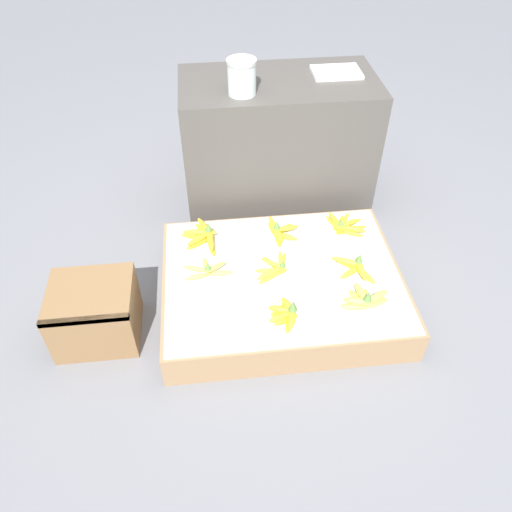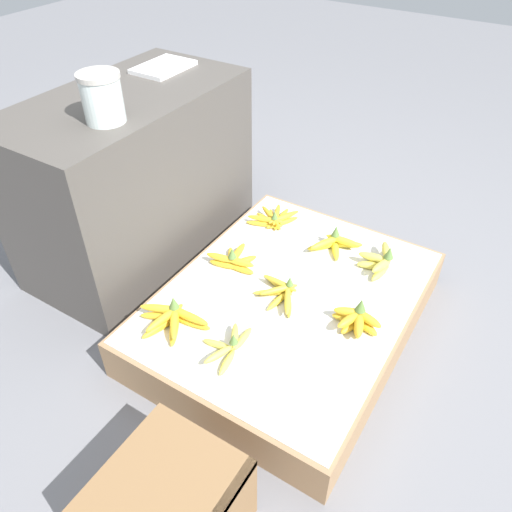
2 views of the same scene
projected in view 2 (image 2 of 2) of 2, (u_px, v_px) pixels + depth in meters
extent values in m
plane|color=slate|center=(287.00, 326.00, 1.98)|extent=(10.00, 10.00, 0.00)
cube|color=#997551|center=(288.00, 311.00, 1.92)|extent=(1.11, 0.86, 0.17)
cube|color=silver|center=(289.00, 294.00, 1.87)|extent=(1.08, 0.84, 0.00)
cube|color=#4C4742|center=(136.00, 179.00, 2.13)|extent=(1.02, 0.53, 0.74)
ellipsoid|color=gold|center=(348.00, 318.00, 1.75)|extent=(0.07, 0.12, 0.03)
ellipsoid|color=gold|center=(352.00, 325.00, 1.73)|extent=(0.12, 0.06, 0.03)
ellipsoid|color=gold|center=(358.00, 326.00, 1.72)|extent=(0.12, 0.07, 0.03)
ellipsoid|color=gold|center=(365.00, 325.00, 1.72)|extent=(0.07, 0.12, 0.03)
ellipsoid|color=gold|center=(350.00, 312.00, 1.73)|extent=(0.07, 0.12, 0.03)
ellipsoid|color=gold|center=(350.00, 320.00, 1.70)|extent=(0.12, 0.07, 0.03)
ellipsoid|color=gold|center=(359.00, 325.00, 1.68)|extent=(0.12, 0.07, 0.03)
ellipsoid|color=gold|center=(367.00, 318.00, 1.71)|extent=(0.06, 0.12, 0.03)
cone|color=#5B7F3D|center=(361.00, 305.00, 1.70)|extent=(0.04, 0.04, 0.05)
ellipsoid|color=#DBCC4C|center=(387.00, 258.00, 2.01)|extent=(0.12, 0.07, 0.03)
ellipsoid|color=#DBCC4C|center=(377.00, 261.00, 1.99)|extent=(0.06, 0.12, 0.03)
ellipsoid|color=#DBCC4C|center=(372.00, 265.00, 1.97)|extent=(0.08, 0.12, 0.03)
ellipsoid|color=#DBCC4C|center=(380.00, 273.00, 1.94)|extent=(0.12, 0.05, 0.03)
ellipsoid|color=#DBCC4C|center=(386.00, 251.00, 1.99)|extent=(0.12, 0.08, 0.03)
ellipsoid|color=#DBCC4C|center=(373.00, 257.00, 1.96)|extent=(0.05, 0.12, 0.03)
ellipsoid|color=#DBCC4C|center=(382.00, 265.00, 1.92)|extent=(0.12, 0.06, 0.03)
cone|color=#5B7F3D|center=(390.00, 253.00, 1.92)|extent=(0.04, 0.04, 0.05)
ellipsoid|color=#DBCC4C|center=(243.00, 339.00, 1.68)|extent=(0.11, 0.03, 0.02)
ellipsoid|color=#DBCC4C|center=(218.00, 345.00, 1.66)|extent=(0.04, 0.11, 0.02)
ellipsoid|color=#DBCC4C|center=(227.00, 362.00, 1.60)|extent=(0.11, 0.04, 0.02)
ellipsoid|color=#DBCC4C|center=(235.00, 336.00, 1.66)|extent=(0.11, 0.08, 0.02)
ellipsoid|color=#DBCC4C|center=(218.00, 355.00, 1.60)|extent=(0.11, 0.06, 0.02)
cone|color=#5B7F3D|center=(234.00, 339.00, 1.61)|extent=(0.03, 0.03, 0.04)
ellipsoid|color=gold|center=(278.00, 285.00, 1.89)|extent=(0.07, 0.15, 0.02)
ellipsoid|color=gold|center=(273.00, 292.00, 1.86)|extent=(0.10, 0.14, 0.02)
ellipsoid|color=gold|center=(280.00, 299.00, 1.83)|extent=(0.15, 0.04, 0.02)
ellipsoid|color=gold|center=(288.00, 303.00, 1.81)|extent=(0.14, 0.10, 0.02)
ellipsoid|color=gold|center=(280.00, 283.00, 1.86)|extent=(0.03, 0.15, 0.02)
ellipsoid|color=gold|center=(279.00, 289.00, 1.84)|extent=(0.13, 0.11, 0.02)
ellipsoid|color=gold|center=(287.00, 299.00, 1.79)|extent=(0.14, 0.09, 0.02)
cone|color=#5B7F3D|center=(288.00, 281.00, 1.82)|extent=(0.03, 0.03, 0.04)
ellipsoid|color=yellow|center=(324.00, 246.00, 2.07)|extent=(0.13, 0.12, 0.03)
ellipsoid|color=yellow|center=(335.00, 249.00, 2.05)|extent=(0.14, 0.10, 0.03)
ellipsoid|color=yellow|center=(345.00, 244.00, 2.08)|extent=(0.09, 0.15, 0.03)
ellipsoid|color=yellow|center=(325.00, 242.00, 2.04)|extent=(0.15, 0.09, 0.03)
ellipsoid|color=yellow|center=(343.00, 241.00, 2.05)|extent=(0.04, 0.15, 0.03)
cone|color=#5B7F3D|center=(336.00, 231.00, 2.04)|extent=(0.03, 0.03, 0.05)
ellipsoid|color=gold|center=(164.00, 316.00, 1.76)|extent=(0.11, 0.16, 0.03)
ellipsoid|color=gold|center=(162.00, 325.00, 1.73)|extent=(0.17, 0.07, 0.03)
ellipsoid|color=gold|center=(174.00, 328.00, 1.72)|extent=(0.16, 0.12, 0.03)
ellipsoid|color=gold|center=(189.00, 321.00, 1.74)|extent=(0.05, 0.17, 0.03)
ellipsoid|color=gold|center=(163.00, 309.00, 1.74)|extent=(0.09, 0.17, 0.03)
ellipsoid|color=gold|center=(165.00, 318.00, 1.71)|extent=(0.17, 0.05, 0.03)
ellipsoid|color=gold|center=(174.00, 321.00, 1.70)|extent=(0.15, 0.13, 0.03)
ellipsoid|color=gold|center=(188.00, 316.00, 1.72)|extent=(0.04, 0.17, 0.03)
cone|color=#5B7F3D|center=(174.00, 302.00, 1.72)|extent=(0.04, 0.04, 0.05)
ellipsoid|color=gold|center=(240.00, 268.00, 1.96)|extent=(0.03, 0.13, 0.03)
ellipsoid|color=gold|center=(243.00, 262.00, 1.99)|extent=(0.13, 0.08, 0.03)
ellipsoid|color=gold|center=(232.00, 257.00, 2.01)|extent=(0.12, 0.10, 0.03)
ellipsoid|color=gold|center=(225.00, 264.00, 1.98)|extent=(0.06, 0.13, 0.03)
ellipsoid|color=gold|center=(239.00, 262.00, 1.95)|extent=(0.05, 0.13, 0.03)
ellipsoid|color=gold|center=(238.00, 253.00, 1.99)|extent=(0.13, 0.05, 0.03)
ellipsoid|color=gold|center=(222.00, 257.00, 1.97)|extent=(0.05, 0.13, 0.03)
cone|color=#5B7F3D|center=(232.00, 253.00, 1.93)|extent=(0.03, 0.03, 0.04)
ellipsoid|color=gold|center=(282.00, 223.00, 2.20)|extent=(0.15, 0.10, 0.02)
ellipsoid|color=gold|center=(281.00, 218.00, 2.23)|extent=(0.16, 0.04, 0.02)
ellipsoid|color=gold|center=(273.00, 219.00, 2.22)|extent=(0.14, 0.12, 0.02)
ellipsoid|color=gold|center=(269.00, 221.00, 2.21)|extent=(0.07, 0.16, 0.02)
ellipsoid|color=gold|center=(264.00, 224.00, 2.19)|extent=(0.08, 0.16, 0.02)
ellipsoid|color=gold|center=(284.00, 217.00, 2.19)|extent=(0.16, 0.09, 0.02)
ellipsoid|color=gold|center=(276.00, 215.00, 2.21)|extent=(0.16, 0.08, 0.02)
ellipsoid|color=gold|center=(270.00, 216.00, 2.20)|extent=(0.11, 0.15, 0.02)
ellipsoid|color=gold|center=(265.00, 219.00, 2.18)|extent=(0.07, 0.16, 0.02)
cone|color=#5B7F3D|center=(275.00, 215.00, 2.15)|extent=(0.03, 0.03, 0.04)
cylinder|color=silver|center=(103.00, 100.00, 1.67)|extent=(0.14, 0.14, 0.15)
cylinder|color=#B7B2A8|center=(98.00, 75.00, 1.61)|extent=(0.14, 0.14, 0.02)
cube|color=white|center=(163.00, 67.00, 2.11)|extent=(0.25, 0.17, 0.02)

